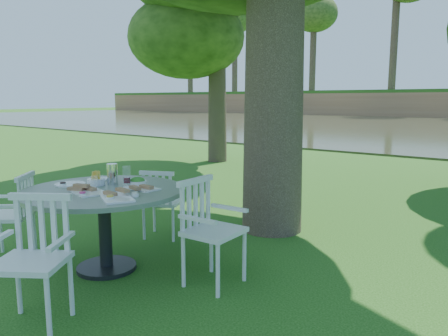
{
  "coord_description": "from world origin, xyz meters",
  "views": [
    {
      "loc": [
        3.02,
        -3.58,
        1.61
      ],
      "look_at": [
        0.0,
        0.2,
        0.85
      ],
      "focal_mm": 35.0,
      "sensor_mm": 36.0,
      "label": 1
    }
  ],
  "objects": [
    {
      "name": "table",
      "position": [
        -0.35,
        -1.17,
        0.65
      ],
      "size": [
        1.5,
        1.5,
        0.78
      ],
      "color": "black",
      "rests_on": "ground"
    },
    {
      "name": "chair_nw",
      "position": [
        -0.63,
        -0.2,
        0.48
      ],
      "size": [
        0.54,
        0.52,
        0.81
      ],
      "rotation": [
        0.0,
        0.0,
        -2.69
      ],
      "color": "white",
      "rests_on": "ground"
    },
    {
      "name": "chair_se",
      "position": [
        0.08,
        -2.07,
        0.55
      ],
      "size": [
        0.64,
        0.63,
        0.93
      ],
      "rotation": [
        0.0,
        0.0,
        0.61
      ],
      "color": "white",
      "rests_on": "ground"
    },
    {
      "name": "chair_ne",
      "position": [
        0.58,
        -0.78,
        0.54
      ],
      "size": [
        0.47,
        0.5,
        0.92
      ],
      "rotation": [
        0.0,
        0.0,
        -4.64
      ],
      "color": "white",
      "rests_on": "ground"
    },
    {
      "name": "tableware",
      "position": [
        -0.35,
        -1.1,
        0.83
      ],
      "size": [
        1.23,
        0.75,
        0.21
      ],
      "color": "white",
      "rests_on": "table"
    },
    {
      "name": "ground",
      "position": [
        0.0,
        0.0,
        0.0
      ],
      "size": [
        140.0,
        140.0,
        0.0
      ],
      "primitive_type": "plane",
      "color": "#14420D",
      "rests_on": "ground"
    },
    {
      "name": "chair_sw",
      "position": [
        -1.29,
        -1.54,
        0.51
      ],
      "size": [
        0.6,
        0.6,
        0.87
      ],
      "rotation": [
        0.0,
        0.0,
        -0.83
      ],
      "color": "white",
      "rests_on": "ground"
    }
  ]
}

